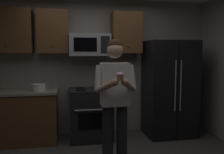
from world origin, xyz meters
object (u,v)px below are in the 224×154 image
oven_range (91,114)px  person (115,96)px  bowl_large_white (39,87)px  cupcake (120,76)px  microwave (90,45)px  refrigerator (169,88)px

oven_range → person: 1.29m
bowl_large_white → cupcake: bearing=-52.5°
bowl_large_white → person: size_ratio=0.14×
person → microwave: bearing=100.2°
bowl_large_white → person: 1.62m
bowl_large_white → refrigerator: bearing=-1.0°
oven_range → cupcake: (0.23, -1.48, 0.83)m
oven_range → bowl_large_white: bowl_large_white is taller
refrigerator → cupcake: bearing=-131.5°
microwave → bowl_large_white: size_ratio=3.02×
refrigerator → oven_range: bearing=178.5°
bowl_large_white → microwave: bearing=7.2°
microwave → bowl_large_white: 1.18m
refrigerator → person: refrigerator is taller
cupcake → person: bearing=90.0°
microwave → cupcake: bearing=-81.9°
person → refrigerator: bearing=41.1°
bowl_large_white → cupcake: (1.14, -1.48, 0.31)m
oven_range → cupcake: size_ratio=5.36×
bowl_large_white → cupcake: cupcake is taller
refrigerator → cupcake: 1.96m
bowl_large_white → cupcake: size_ratio=1.41×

